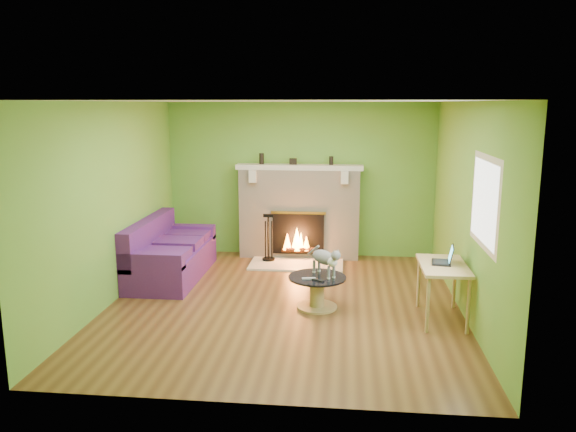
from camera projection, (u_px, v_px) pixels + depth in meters
name	position (u px, v px, depth m)	size (l,w,h in m)	color
floor	(284.00, 304.00, 7.33)	(5.00, 5.00, 0.00)	#543118
ceiling	(284.00, 101.00, 6.82)	(5.00, 5.00, 0.00)	white
wall_back	(300.00, 180.00, 9.51)	(5.00, 5.00, 0.00)	#659932
wall_front	(250.00, 260.00, 4.64)	(5.00, 5.00, 0.00)	#659932
wall_left	(113.00, 203.00, 7.31)	(5.00, 5.00, 0.00)	#659932
wall_right	(467.00, 210.00, 6.85)	(5.00, 5.00, 0.00)	#659932
window_frame	(485.00, 202.00, 5.92)	(1.20, 1.20, 0.00)	silver
window_pane	(484.00, 202.00, 5.92)	(1.06, 1.06, 0.00)	white
fireplace	(299.00, 212.00, 9.44)	(2.10, 0.46, 1.58)	beige
hearth	(296.00, 264.00, 9.08)	(1.50, 0.75, 0.03)	beige
mantel	(299.00, 167.00, 9.27)	(2.10, 0.28, 0.08)	beige
sofa	(168.00, 255.00, 8.42)	(0.89, 1.96, 0.88)	#511A63
coffee_table	(317.00, 290.00, 7.15)	(0.74, 0.74, 0.42)	tan
desk	(443.00, 271.00, 6.69)	(0.54, 0.94, 0.69)	tan
cat	(324.00, 261.00, 7.12)	(0.23, 0.63, 0.39)	slate
remote_silver	(309.00, 278.00, 7.01)	(0.17, 0.04, 0.02)	#969698
remote_black	(318.00, 280.00, 6.94)	(0.16, 0.04, 0.02)	black
laptop	(442.00, 254.00, 6.70)	(0.25, 0.29, 0.22)	black
fire_tools	(268.00, 237.00, 9.20)	(0.21, 0.21, 0.78)	black
mantel_vase_left	(262.00, 159.00, 9.33)	(0.08, 0.08, 0.18)	black
mantel_vase_right	(331.00, 161.00, 9.22)	(0.07, 0.07, 0.14)	black
mantel_box	(293.00, 161.00, 9.29)	(0.12, 0.08, 0.10)	black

